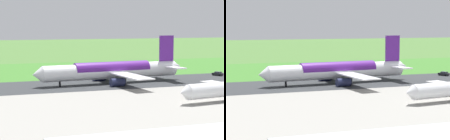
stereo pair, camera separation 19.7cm
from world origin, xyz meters
TOP-DOWN VIEW (x-y plane):
  - ground_plane at (0.00, 0.00)m, footprint 800.00×800.00m
  - runway_asphalt at (0.00, 0.00)m, footprint 600.00×28.04m
  - apron_concrete at (0.00, 45.67)m, footprint 440.00×110.00m
  - grass_verge_foreground at (0.00, -41.85)m, footprint 600.00×80.00m
  - airliner_main at (7.05, -0.03)m, footprint 54.15×44.35m
  - service_car_ops at (-37.83, -6.15)m, footprint 3.27×4.57m
  - no_stopping_sign at (-9.22, -38.07)m, footprint 0.60×0.10m
  - traffic_cone_orange at (-4.72, -42.08)m, footprint 0.40×0.40m

SIDE VIEW (x-z plane):
  - ground_plane at x=0.00m, z-range 0.00..0.00m
  - grass_verge_foreground at x=0.00m, z-range 0.00..0.04m
  - apron_concrete at x=0.00m, z-range 0.00..0.05m
  - runway_asphalt at x=0.00m, z-range 0.00..0.06m
  - traffic_cone_orange at x=-4.72m, z-range 0.00..0.55m
  - service_car_ops at x=-37.83m, z-range 0.03..1.65m
  - no_stopping_sign at x=-9.22m, z-range 0.26..3.24m
  - airliner_main at x=7.05m, z-range -3.59..12.29m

